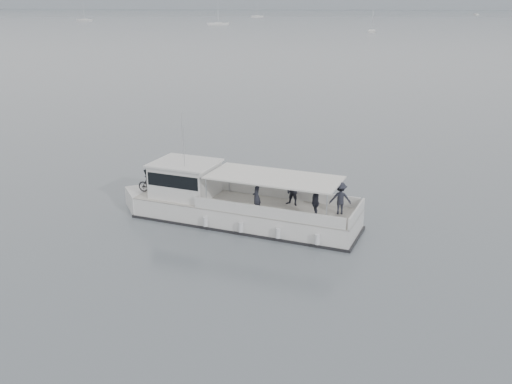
# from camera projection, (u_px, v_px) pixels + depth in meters

# --- Properties ---
(ground) EXTENTS (1400.00, 1400.00, 0.00)m
(ground) POSITION_uv_depth(u_px,v_px,m) (128.00, 240.00, 25.57)
(ground) COLOR #555D64
(ground) RESTS_ON ground
(tour_boat) EXTENTS (12.32, 5.72, 5.17)m
(tour_boat) POSITION_uv_depth(u_px,v_px,m) (225.00, 203.00, 27.61)
(tour_boat) COLOR silver
(tour_boat) RESTS_ON ground
(moored_fleet) EXTENTS (415.90, 335.13, 10.11)m
(moored_fleet) POSITION_uv_depth(u_px,v_px,m) (224.00, 25.00, 217.65)
(moored_fleet) COLOR silver
(moored_fleet) RESTS_ON ground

